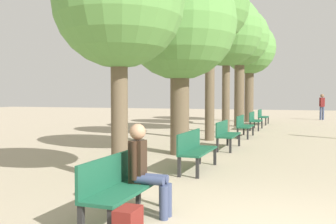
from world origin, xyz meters
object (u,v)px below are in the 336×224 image
(bench_row_1, at_px, (195,148))
(tree_row_0, at_px, (119,4))
(person_seated, at_px, (145,167))
(bench_row_5, at_px, (262,116))
(tree_row_1, at_px, (180,25))
(tree_row_2, at_px, (210,7))
(bench_row_2, at_px, (226,133))
(bench_row_3, at_px, (243,125))
(tree_row_5, at_px, (249,50))
(pedestrian_near, at_px, (322,105))
(bench_row_0, at_px, (120,183))
(tree_row_3, at_px, (226,32))
(bench_row_4, at_px, (254,119))
(tree_row_4, at_px, (240,39))

(bench_row_1, bearing_deg, tree_row_0, -122.30)
(person_seated, bearing_deg, bench_row_5, 90.75)
(bench_row_5, bearing_deg, tree_row_0, -93.68)
(tree_row_1, height_order, tree_row_2, tree_row_2)
(bench_row_2, bearing_deg, bench_row_3, 90.00)
(tree_row_5, height_order, pedestrian_near, tree_row_5)
(bench_row_0, distance_m, bench_row_5, 16.99)
(tree_row_5, bearing_deg, bench_row_2, -85.39)
(person_seated, height_order, pedestrian_near, pedestrian_near)
(bench_row_0, distance_m, tree_row_1, 6.21)
(tree_row_3, height_order, tree_row_5, tree_row_5)
(tree_row_0, bearing_deg, tree_row_5, 90.00)
(tree_row_0, xyz_separation_m, tree_row_3, (0.00, 9.81, 1.08))
(tree_row_5, bearing_deg, bench_row_3, -83.60)
(bench_row_1, distance_m, tree_row_2, 6.87)
(bench_row_4, distance_m, tree_row_3, 4.38)
(bench_row_0, xyz_separation_m, person_seated, (0.22, 0.28, 0.16))
(tree_row_4, xyz_separation_m, person_seated, (1.19, -14.90, -3.85))
(tree_row_2, distance_m, pedestrian_near, 14.78)
(bench_row_3, bearing_deg, tree_row_2, -123.88)
(bench_row_0, height_order, tree_row_5, tree_row_5)
(tree_row_1, bearing_deg, bench_row_4, 83.27)
(bench_row_4, bearing_deg, tree_row_5, 100.45)
(bench_row_5, height_order, tree_row_0, tree_row_0)
(tree_row_3, height_order, tree_row_4, tree_row_4)
(bench_row_2, bearing_deg, tree_row_5, 94.61)
(tree_row_4, bearing_deg, tree_row_0, -90.00)
(bench_row_3, bearing_deg, person_seated, -88.74)
(bench_row_3, relative_size, tree_row_0, 0.36)
(bench_row_0, height_order, tree_row_0, tree_row_0)
(bench_row_0, relative_size, bench_row_4, 1.00)
(tree_row_3, bearing_deg, bench_row_5, 79.65)
(tree_row_3, bearing_deg, tree_row_1, -90.00)
(bench_row_3, height_order, tree_row_3, tree_row_3)
(tree_row_0, bearing_deg, bench_row_2, 78.85)
(bench_row_4, relative_size, pedestrian_near, 0.92)
(bench_row_1, height_order, bench_row_2, same)
(bench_row_3, xyz_separation_m, tree_row_4, (-0.97, 4.99, 4.02))
(bench_row_4, relative_size, tree_row_2, 0.26)
(bench_row_4, bearing_deg, tree_row_3, -116.77)
(bench_row_4, bearing_deg, tree_row_1, -96.73)
(pedestrian_near, bearing_deg, bench_row_3, -105.08)
(tree_row_0, relative_size, tree_row_2, 0.72)
(bench_row_0, height_order, bench_row_5, same)
(bench_row_0, bearing_deg, bench_row_1, 90.00)
(bench_row_2, xyz_separation_m, tree_row_0, (-0.97, -4.94, 2.73))
(tree_row_3, distance_m, tree_row_4, 3.52)
(bench_row_1, bearing_deg, bench_row_3, 90.00)
(bench_row_3, relative_size, bench_row_5, 1.00)
(bench_row_2, relative_size, tree_row_4, 0.26)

